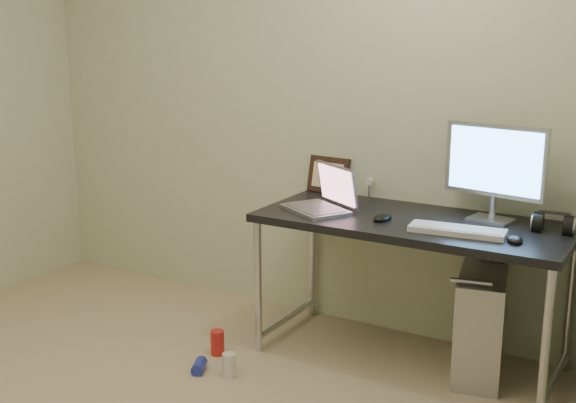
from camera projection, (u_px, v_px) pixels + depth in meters
The scene contains 17 objects.
wall_back at pixel (288, 101), 4.12m from camera, with size 3.50×0.02×2.50m, color beige.
wall_right at pixel (539, 198), 1.79m from camera, with size 0.02×3.50×2.50m, color beige.
desk at pixel (412, 235), 3.54m from camera, with size 1.51×0.66×0.75m.
tower_computer at pixel (480, 323), 3.50m from camera, with size 0.32×0.53×0.55m.
cable_a at pixel (485, 281), 3.69m from camera, with size 0.01×0.01×0.70m, color black.
cable_b at pixel (502, 289), 3.63m from camera, with size 0.01×0.01×0.72m, color black.
can_red at pixel (217, 343), 3.75m from camera, with size 0.07×0.07×0.13m, color red.
can_white at pixel (229, 365), 3.51m from camera, with size 0.07×0.07×0.12m, color silver.
can_blue at pixel (199, 366), 3.56m from camera, with size 0.06×0.06×0.11m, color #2530B1.
laptop at pixel (324, 200), 3.68m from camera, with size 0.42×0.40×0.23m.
monitor at pixel (495, 165), 3.42m from camera, with size 0.50×0.18×0.47m.
keyboard at pixel (457, 230), 3.27m from camera, with size 0.43×0.14×0.03m, color silver.
mouse_right at pixel (515, 238), 3.14m from camera, with size 0.07×0.11×0.04m, color black.
mouse_left at pixel (382, 216), 3.50m from camera, with size 0.08×0.12×0.04m, color black.
headphones at pixel (553, 225), 3.29m from camera, with size 0.18×0.11×0.12m.
picture_frame at pixel (328, 175), 4.06m from camera, with size 0.25×0.03×0.20m, color black.
webcam at pixel (370, 183), 3.92m from camera, with size 0.04×0.03×0.12m.
Camera 1 is at (2.09, -1.82, 1.66)m, focal length 45.00 mm.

